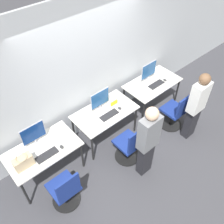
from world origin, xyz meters
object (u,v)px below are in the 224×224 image
object	(u,v)px
monitor_right	(149,71)
keyboard_right	(156,84)
office_chair_right	(175,113)
keyboard_left	(47,155)
mouse_left	(62,147)
office_chair_center	(130,146)
person_right	(196,105)
person_center	(148,140)
keyboard_center	(109,115)
mouse_center	(120,108)
monitor_center	(100,99)
mouse_right	(165,80)
handbag	(23,162)
monitor_left	(33,134)
office_chair_left	(66,191)

from	to	relation	value
monitor_right	keyboard_right	distance (m)	0.33
office_chair_right	keyboard_left	bearing A→B (deg)	167.40
mouse_left	office_chair_center	xyz separation A→B (m)	(1.07, -0.56, -0.35)
keyboard_right	person_right	size ratio (longest dim) A/B	0.24
office_chair_right	person_center	bearing A→B (deg)	-164.43
keyboard_center	monitor_right	world-z (taller)	monitor_right
keyboard_left	mouse_center	distance (m)	1.63
monitor_center	keyboard_right	size ratio (longest dim) A/B	1.12
office_chair_center	office_chair_right	distance (m)	1.31
mouse_right	office_chair_right	size ratio (longest dim) A/B	0.10
keyboard_right	person_right	bearing A→B (deg)	-91.33
monitor_center	office_chair_right	distance (m)	1.66
keyboard_center	office_chair_center	xyz separation A→B (m)	(-0.02, -0.61, -0.34)
keyboard_left	monitor_right	xyz separation A→B (m)	(2.72, 0.31, 0.22)
monitor_right	handbag	xyz separation A→B (m)	(-3.09, -0.26, -0.11)
monitor_right	keyboard_left	bearing A→B (deg)	-173.59
mouse_left	monitor_right	xyz separation A→B (m)	(2.45, 0.33, 0.21)
keyboard_center	person_center	world-z (taller)	person_center
keyboard_right	office_chair_center	bearing A→B (deg)	-155.32
keyboard_left	mouse_left	bearing A→B (deg)	-4.76
mouse_left	office_chair_center	size ratio (longest dim) A/B	0.10
mouse_left	keyboard_right	distance (m)	2.45
mouse_left	person_center	distance (m)	1.44
monitor_left	mouse_right	bearing A→B (deg)	-6.30
mouse_left	office_chair_right	world-z (taller)	office_chair_right
keyboard_center	office_chair_center	distance (m)	0.70
mouse_center	person_center	xyz separation A→B (m)	(-0.27, -0.97, 0.15)
handbag	monitor_left	bearing A→B (deg)	39.67
mouse_right	person_right	world-z (taller)	person_right
person_right	handbag	size ratio (longest dim) A/B	5.22
keyboard_left	keyboard_center	bearing A→B (deg)	0.93
office_chair_center	person_center	bearing A→B (deg)	-86.00
mouse_left	person_right	distance (m)	2.61
office_chair_center	mouse_right	world-z (taller)	office_chair_center
person_right	mouse_center	bearing A→B (deg)	137.40
person_right	monitor_right	bearing A→B (deg)	88.94
keyboard_left	office_chair_center	xyz separation A→B (m)	(1.34, -0.58, -0.34)
mouse_center	handbag	xyz separation A→B (m)	(-2.00, 0.02, 0.10)
office_chair_left	mouse_center	xyz separation A→B (m)	(1.69, 0.58, 0.35)
monitor_center	person_right	bearing A→B (deg)	-42.98
office_chair_center	keyboard_right	distance (m)	1.56
mouse_right	office_chair_right	distance (m)	0.78
keyboard_right	mouse_right	world-z (taller)	mouse_right
office_chair_center	monitor_right	size ratio (longest dim) A/B	2.13
mouse_left	monitor_right	world-z (taller)	monitor_right
office_chair_left	handbag	size ratio (longest dim) A/B	3.04
office_chair_right	handbag	xyz separation A→B (m)	(-3.02, 0.64, 0.45)
monitor_left	person_center	xyz separation A→B (m)	(1.36, -1.30, -0.06)
mouse_left	person_right	size ratio (longest dim) A/B	0.06
keyboard_left	mouse_center	size ratio (longest dim) A/B	4.23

